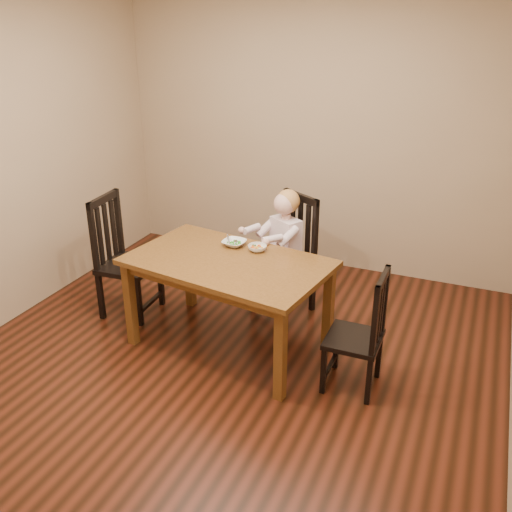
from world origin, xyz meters
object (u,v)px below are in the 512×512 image
at_px(bowl_veg, 257,248).
at_px(toddler, 284,241).
at_px(chair_right, 361,334).
at_px(chair_left, 123,258).
at_px(dining_table, 228,271).
at_px(chair_child, 288,256).
at_px(bowl_peas, 234,243).

bearing_deg(bowl_veg, toddler, 85.58).
bearing_deg(chair_right, chair_left, 81.92).
height_order(chair_left, chair_right, chair_left).
distance_m(dining_table, chair_left, 1.10).
bearing_deg(chair_left, chair_child, 112.14).
relative_size(chair_left, toddler, 1.76).
relative_size(bowl_peas, bowl_veg, 1.23).
distance_m(dining_table, toddler, 0.77).
bearing_deg(dining_table, chair_child, 75.80).
bearing_deg(chair_right, toddler, 45.28).
bearing_deg(chair_left, toddler, 110.95).
height_order(chair_right, bowl_veg, chair_right).
xyz_separation_m(chair_right, bowl_veg, (-0.93, 0.38, 0.34)).
xyz_separation_m(dining_table, bowl_peas, (-0.07, 0.27, 0.11)).
distance_m(chair_left, chair_right, 2.17).
distance_m(bowl_peas, bowl_veg, 0.21).
xyz_separation_m(dining_table, chair_child, (0.20, 0.79, -0.16)).
bearing_deg(dining_table, chair_right, -6.98).
bearing_deg(toddler, chair_right, 165.79).
bearing_deg(bowl_peas, chair_left, -173.58).
xyz_separation_m(chair_right, toddler, (-0.90, 0.88, 0.22)).
height_order(chair_child, chair_left, chair_left).
distance_m(dining_table, bowl_veg, 0.31).
distance_m(chair_child, chair_right, 1.27).
xyz_separation_m(dining_table, bowl_veg, (0.14, 0.25, 0.11)).
bearing_deg(dining_table, bowl_peas, 105.10).
height_order(bowl_peas, bowl_veg, bowl_veg).
bearing_deg(dining_table, toddler, 76.87).
xyz_separation_m(chair_left, chair_right, (2.15, -0.29, -0.07)).
bearing_deg(chair_child, chair_left, 56.33).
relative_size(chair_child, toddler, 1.73).
height_order(dining_table, bowl_peas, bowl_peas).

